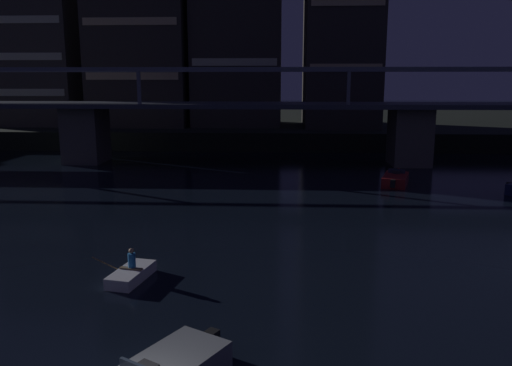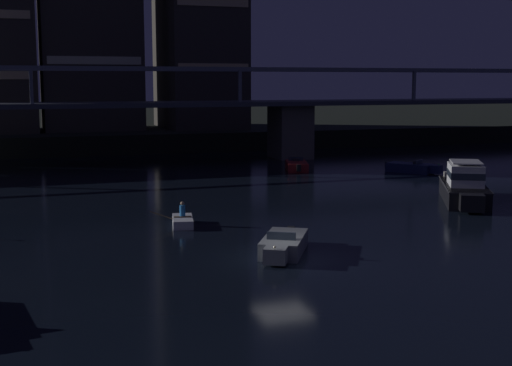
{
  "view_description": "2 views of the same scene",
  "coord_description": "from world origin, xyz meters",
  "views": [
    {
      "loc": [
        3.7,
        -11.21,
        8.28
      ],
      "look_at": [
        2.19,
        18.15,
        2.37
      ],
      "focal_mm": 36.27,
      "sensor_mm": 36.0,
      "label": 1
    },
    {
      "loc": [
        -11.21,
        -29.01,
        8.01
      ],
      "look_at": [
        2.84,
        12.13,
        1.73
      ],
      "focal_mm": 49.54,
      "sensor_mm": 36.0,
      "label": 2
    }
  ],
  "objects": [
    {
      "name": "cabin_cruiser_near_left",
      "position": [
        16.96,
        10.47,
        1.05
      ],
      "size": [
        6.26,
        8.99,
        2.79
      ],
      "color": "black",
      "rests_on": "ground"
    },
    {
      "name": "far_riverbank",
      "position": [
        0.0,
        87.93,
        1.1
      ],
      "size": [
        240.0,
        80.0,
        2.2
      ],
      "primitive_type": "cube",
      "color": "black",
      "rests_on": "ground"
    },
    {
      "name": "dinghy_with_paddler",
      "position": [
        -2.58,
        8.98,
        0.28
      ],
      "size": [
        2.57,
        2.76,
        1.36
      ],
      "color": "silver",
      "rests_on": "ground"
    },
    {
      "name": "ground_plane",
      "position": [
        0.0,
        0.0,
        0.0
      ],
      "size": [
        400.0,
        400.0,
        0.0
      ],
      "primitive_type": "plane",
      "color": "black"
    },
    {
      "name": "river_bridge",
      "position": [
        -0.0,
        39.92,
        4.35
      ],
      "size": [
        102.89,
        6.4,
        9.38
      ],
      "color": "#605B51",
      "rests_on": "ground"
    },
    {
      "name": "speedboat_mid_left",
      "position": [
        21.92,
        25.2,
        0.41
      ],
      "size": [
        3.93,
        4.73,
        1.16
      ],
      "color": "#19234C",
      "rests_on": "ground"
    },
    {
      "name": "speedboat_far_left",
      "position": [
        0.44,
        1.12,
        0.41
      ],
      "size": [
        3.61,
        4.86,
        1.16
      ],
      "color": "gray",
      "rests_on": "ground"
    },
    {
      "name": "speedboat_near_center",
      "position": [
        12.82,
        29.99,
        0.41
      ],
      "size": [
        2.87,
        5.16,
        1.16
      ],
      "color": "maroon",
      "rests_on": "ground"
    }
  ]
}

